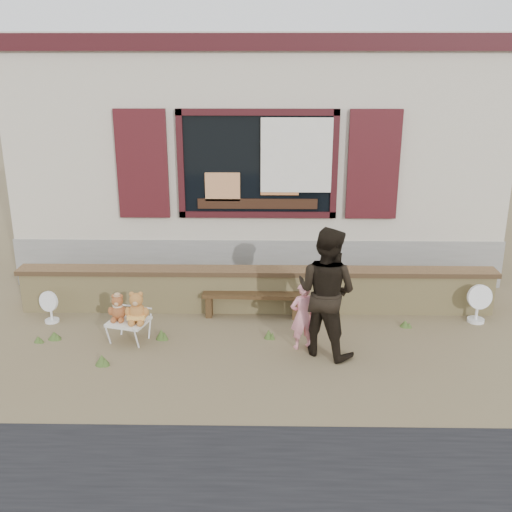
{
  "coord_description": "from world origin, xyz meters",
  "views": [
    {
      "loc": [
        0.14,
        -7.33,
        3.66
      ],
      "look_at": [
        0.0,
        0.6,
        1.0
      ],
      "focal_mm": 42.0,
      "sensor_mm": 36.0,
      "label": 1
    }
  ],
  "objects_px": {
    "folding_chair": "(129,322)",
    "child": "(302,316)",
    "teddy_bear_right": "(137,307)",
    "adult": "(326,292)",
    "bench": "(252,299)",
    "teddy_bear_left": "(118,307)"
  },
  "relations": [
    {
      "from": "folding_chair",
      "to": "adult",
      "type": "xyz_separation_m",
      "value": [
        2.59,
        -0.27,
        0.57
      ]
    },
    {
      "from": "folding_chair",
      "to": "child",
      "type": "bearing_deg",
      "value": 11.95
    },
    {
      "from": "child",
      "to": "folding_chair",
      "type": "bearing_deg",
      "value": -22.93
    },
    {
      "from": "teddy_bear_left",
      "to": "folding_chair",
      "type": "bearing_deg",
      "value": -0.0
    },
    {
      "from": "bench",
      "to": "folding_chair",
      "type": "relative_size",
      "value": 2.46
    },
    {
      "from": "bench",
      "to": "teddy_bear_left",
      "type": "distance_m",
      "value": 1.97
    },
    {
      "from": "teddy_bear_right",
      "to": "adult",
      "type": "relative_size",
      "value": 0.26
    },
    {
      "from": "bench",
      "to": "child",
      "type": "relative_size",
      "value": 1.59
    },
    {
      "from": "folding_chair",
      "to": "bench",
      "type": "bearing_deg",
      "value": 43.45
    },
    {
      "from": "teddy_bear_right",
      "to": "adult",
      "type": "xyz_separation_m",
      "value": [
        2.46,
        -0.23,
        0.32
      ]
    },
    {
      "from": "bench",
      "to": "adult",
      "type": "xyz_separation_m",
      "value": [
        0.96,
        -1.13,
        0.57
      ]
    },
    {
      "from": "teddy_bear_left",
      "to": "child",
      "type": "distance_m",
      "value": 2.45
    },
    {
      "from": "bench",
      "to": "folding_chair",
      "type": "xyz_separation_m",
      "value": [
        -1.64,
        -0.86,
        0.0
      ]
    },
    {
      "from": "folding_chair",
      "to": "child",
      "type": "xyz_separation_m",
      "value": [
        2.31,
        -0.15,
        0.18
      ]
    },
    {
      "from": "bench",
      "to": "teddy_bear_right",
      "type": "bearing_deg",
      "value": -146.93
    },
    {
      "from": "teddy_bear_right",
      "to": "child",
      "type": "relative_size",
      "value": 0.48
    },
    {
      "from": "teddy_bear_left",
      "to": "adult",
      "type": "relative_size",
      "value": 0.22
    },
    {
      "from": "teddy_bear_left",
      "to": "teddy_bear_right",
      "type": "bearing_deg",
      "value": 0.0
    },
    {
      "from": "folding_chair",
      "to": "teddy_bear_left",
      "type": "relative_size",
      "value": 1.62
    },
    {
      "from": "child",
      "to": "bench",
      "type": "bearing_deg",
      "value": -75.56
    },
    {
      "from": "teddy_bear_left",
      "to": "adult",
      "type": "xyz_separation_m",
      "value": [
        2.73,
        -0.31,
        0.36
      ]
    },
    {
      "from": "folding_chair",
      "to": "teddy_bear_right",
      "type": "bearing_deg",
      "value": 0.0
    }
  ]
}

